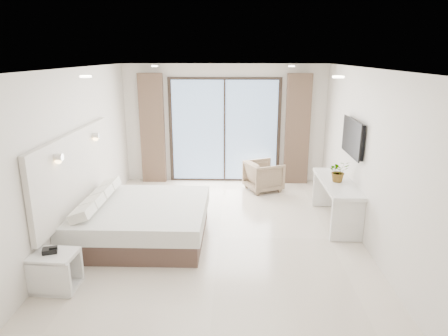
{
  "coord_description": "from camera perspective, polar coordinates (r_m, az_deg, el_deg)",
  "views": [
    {
      "loc": [
        0.26,
        -5.99,
        2.91
      ],
      "look_at": [
        0.07,
        0.4,
        1.07
      ],
      "focal_mm": 32.0,
      "sensor_mm": 36.0,
      "label": 1
    }
  ],
  "objects": [
    {
      "name": "ground",
      "position": [
        6.66,
        -0.7,
        -9.87
      ],
      "size": [
        6.2,
        6.2,
        0.0
      ],
      "primitive_type": "plane",
      "color": "beige",
      "rests_on": "ground"
    },
    {
      "name": "room_shell",
      "position": [
        6.89,
        -2.14,
        4.9
      ],
      "size": [
        4.62,
        6.22,
        2.72
      ],
      "color": "silver",
      "rests_on": "ground"
    },
    {
      "name": "bed",
      "position": [
        6.67,
        -11.82,
        -7.33
      ],
      "size": [
        2.07,
        1.97,
        0.72
      ],
      "color": "brown",
      "rests_on": "ground"
    },
    {
      "name": "nightstand",
      "position": [
        5.66,
        -22.94,
        -13.41
      ],
      "size": [
        0.57,
        0.48,
        0.49
      ],
      "rotation": [
        0.0,
        0.0,
        -0.07
      ],
      "color": "silver",
      "rests_on": "ground"
    },
    {
      "name": "phone",
      "position": [
        5.57,
        -23.62,
        -10.75
      ],
      "size": [
        0.21,
        0.19,
        0.06
      ],
      "primitive_type": "cube",
      "rotation": [
        0.0,
        0.0,
        0.35
      ],
      "color": "black",
      "rests_on": "nightstand"
    },
    {
      "name": "console_desk",
      "position": [
        7.29,
        15.8,
        -3.33
      ],
      "size": [
        0.54,
        1.71,
        0.77
      ],
      "color": "silver",
      "rests_on": "ground"
    },
    {
      "name": "plant",
      "position": [
        7.17,
        16.04,
        -0.75
      ],
      "size": [
        0.39,
        0.42,
        0.29
      ],
      "primitive_type": "imported",
      "rotation": [
        0.0,
        0.0,
        0.16
      ],
      "color": "#33662D",
      "rests_on": "console_desk"
    },
    {
      "name": "armchair",
      "position": [
        8.79,
        5.68,
        -0.93
      ],
      "size": [
        0.88,
        0.9,
        0.72
      ],
      "primitive_type": "imported",
      "rotation": [
        0.0,
        0.0,
        1.99
      ],
      "color": "#8F775D",
      "rests_on": "ground"
    }
  ]
}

